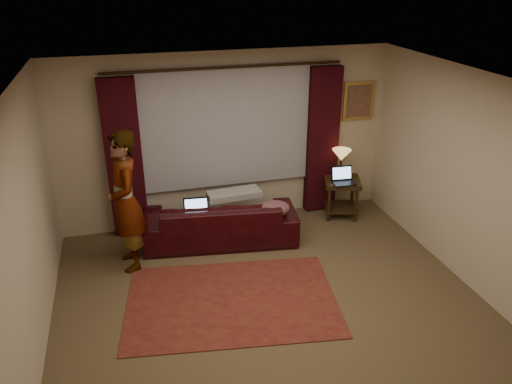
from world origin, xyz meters
TOP-DOWN VIEW (x-y plane):
  - floor at (0.00, 0.00)m, footprint 5.00×5.00m
  - ceiling at (0.00, 0.00)m, footprint 5.00×5.00m
  - wall_back at (0.00, 2.50)m, footprint 5.00×0.02m
  - wall_left at (-2.50, 0.00)m, footprint 0.02×5.00m
  - wall_right at (2.50, 0.00)m, footprint 0.02×5.00m
  - sheer_curtain at (0.00, 2.44)m, footprint 2.50×0.05m
  - drape_left at (-1.50, 2.39)m, footprint 0.50×0.14m
  - drape_right at (1.50, 2.39)m, footprint 0.50×0.14m
  - curtain_rod at (0.00, 2.39)m, footprint 0.04×0.04m
  - picture_frame at (2.10, 2.47)m, footprint 0.50×0.04m
  - sofa at (-0.26, 1.82)m, footprint 2.28×1.23m
  - throw_blanket at (-0.02, 1.97)m, footprint 0.79×0.36m
  - clothing_pile at (0.45, 1.55)m, footprint 0.56×0.49m
  - laptop_sofa at (-0.61, 1.74)m, footprint 0.39×0.42m
  - area_rug at (-0.43, 0.35)m, footprint 2.71×2.01m
  - end_table at (1.74, 2.08)m, footprint 0.68×0.68m
  - tiffany_lamp at (1.73, 2.16)m, footprint 0.39×0.39m
  - laptop_table at (1.70, 1.93)m, footprint 0.36×0.38m
  - person at (-1.54, 1.49)m, footprint 0.62×0.62m

SIDE VIEW (x-z plane):
  - floor at x=0.00m, z-range -0.01..0.00m
  - area_rug at x=-0.43m, z-range 0.00..0.01m
  - end_table at x=1.74m, z-range 0.00..0.62m
  - sofa at x=-0.26m, z-range 0.00..0.88m
  - clothing_pile at x=0.45m, z-range 0.44..0.64m
  - laptop_sofa at x=-0.61m, z-range 0.44..0.69m
  - laptop_table at x=1.70m, z-range 0.62..0.87m
  - tiffany_lamp at x=1.73m, z-range 0.62..1.09m
  - throw_blanket at x=-0.02m, z-range 0.84..0.93m
  - person at x=-1.54m, z-range 0.00..1.87m
  - drape_left at x=-1.50m, z-range 0.03..2.33m
  - drape_right at x=1.50m, z-range 0.03..2.33m
  - wall_back at x=0.00m, z-range 0.00..2.60m
  - wall_left at x=-2.50m, z-range 0.00..2.60m
  - wall_right at x=2.50m, z-range 0.00..2.60m
  - sheer_curtain at x=0.00m, z-range 0.60..2.40m
  - picture_frame at x=2.10m, z-range 1.45..2.05m
  - curtain_rod at x=0.00m, z-range 0.68..4.08m
  - ceiling at x=0.00m, z-range 2.59..2.61m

